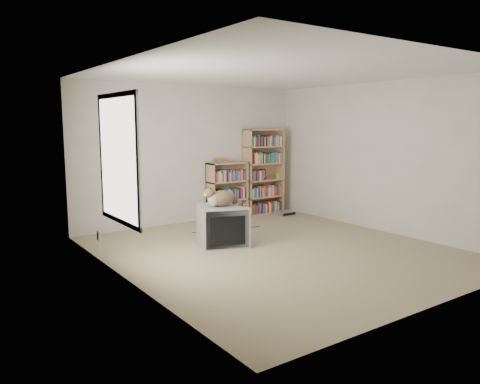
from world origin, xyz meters
TOP-DOWN VIEW (x-y plane):
  - floor at (0.00, 0.00)m, footprint 4.50×5.00m
  - wall_back at (0.00, 2.50)m, footprint 4.50×0.02m
  - wall_front at (0.00, -2.50)m, footprint 4.50×0.02m
  - wall_left at (-2.25, 0.00)m, footprint 0.02×5.00m
  - wall_right at (2.25, 0.00)m, footprint 0.02×5.00m
  - ceiling at (0.00, 0.00)m, footprint 4.50×5.00m
  - window at (-2.24, 0.20)m, footprint 0.02×1.22m
  - crt_tv at (-0.47, 0.72)m, footprint 0.86×0.82m
  - cat at (-0.47, 0.65)m, footprint 0.62×0.49m
  - bookcase_tall at (1.55, 2.36)m, footprint 0.85×0.30m
  - bookcase_short at (0.68, 2.36)m, footprint 0.78×0.30m
  - book_stack at (0.55, 2.35)m, footprint 0.20×0.26m
  - green_mug at (1.92, 2.34)m, footprint 0.10×0.10m
  - framed_print at (1.60, 2.44)m, footprint 0.15×0.05m
  - dvd_player at (1.79, 1.95)m, footprint 0.37×0.27m
  - wall_outlet at (-2.24, 1.06)m, footprint 0.01×0.08m
  - floor_cables at (0.26, 1.55)m, footprint 1.20×0.70m

SIDE VIEW (x-z plane):
  - floor at x=0.00m, z-range -0.01..0.01m
  - floor_cables at x=0.26m, z-range 0.00..0.01m
  - dvd_player at x=1.79m, z-range 0.00..0.08m
  - crt_tv at x=-0.47m, z-range 0.00..0.60m
  - wall_outlet at x=-2.24m, z-range 0.26..0.39m
  - bookcase_short at x=0.68m, z-range -0.04..1.04m
  - cat at x=-0.47m, z-range 0.43..0.94m
  - green_mug at x=1.92m, z-range 0.69..0.80m
  - framed_print at x=1.60m, z-range 0.69..0.90m
  - bookcase_tall at x=1.55m, z-range -0.04..1.66m
  - book_stack at x=0.55m, z-range 1.08..1.16m
  - wall_back at x=0.00m, z-range 0.00..2.50m
  - wall_front at x=0.00m, z-range 0.00..2.50m
  - wall_left at x=-2.25m, z-range 0.00..2.50m
  - wall_right at x=2.25m, z-range 0.00..2.50m
  - window at x=-2.24m, z-range 0.64..2.16m
  - ceiling at x=0.00m, z-range 2.49..2.51m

